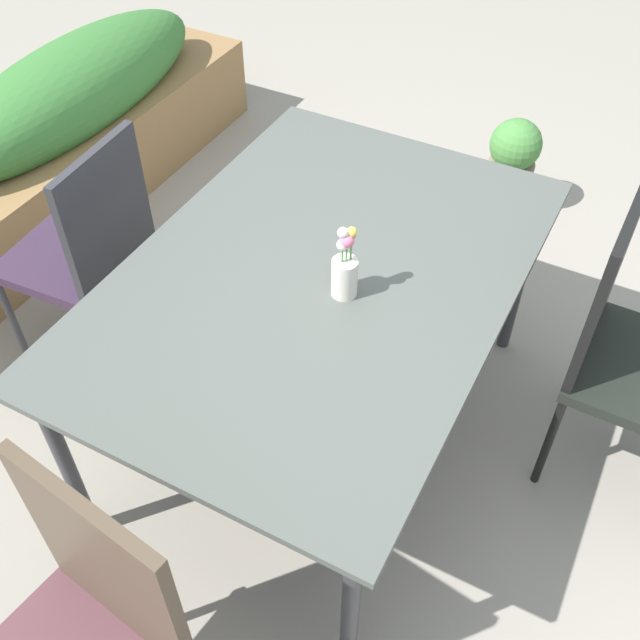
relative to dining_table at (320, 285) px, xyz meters
name	(u,v)px	position (x,y,z in m)	size (l,w,h in m)	color
ground_plane	(337,416)	(0.07, -0.04, -0.70)	(12.00, 12.00, 0.00)	gray
dining_table	(320,285)	(0.00, 0.00, 0.00)	(1.58, 1.08, 0.75)	#4C514C
chair_near_right	(633,342)	(0.36, -0.88, -0.15)	(0.47, 0.47, 1.01)	black
chair_far_side	(88,246)	(-0.05, 0.89, -0.16)	(0.46, 0.46, 0.95)	#36253A
flower_vase	(345,269)	(-0.05, -0.10, 0.14)	(0.07, 0.07, 0.23)	silver
potted_plant	(511,165)	(1.58, -0.17, -0.46)	(0.24, 0.24, 0.47)	gray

